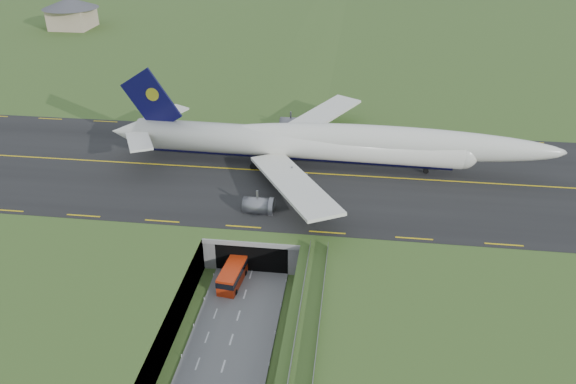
# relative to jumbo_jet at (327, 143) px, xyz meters

# --- Properties ---
(ground) EXTENTS (900.00, 900.00, 0.00)m
(ground) POSITION_rel_jumbo_jet_xyz_m (-10.15, -36.36, -11.22)
(ground) COLOR #3A5923
(ground) RESTS_ON ground
(airfield_deck) EXTENTS (800.00, 800.00, 6.00)m
(airfield_deck) POSITION_rel_jumbo_jet_xyz_m (-10.15, -36.36, -8.22)
(airfield_deck) COLOR gray
(airfield_deck) RESTS_ON ground
(trench_road) EXTENTS (12.00, 75.00, 0.20)m
(trench_road) POSITION_rel_jumbo_jet_xyz_m (-10.15, -43.86, -11.12)
(trench_road) COLOR slate
(trench_road) RESTS_ON ground
(taxiway) EXTENTS (800.00, 44.00, 0.18)m
(taxiway) POSITION_rel_jumbo_jet_xyz_m (-10.15, -3.36, -5.13)
(taxiway) COLOR black
(taxiway) RESTS_ON airfield_deck
(tunnel_portal) EXTENTS (17.00, 22.30, 6.00)m
(tunnel_portal) POSITION_rel_jumbo_jet_xyz_m (-10.15, -19.65, -7.88)
(tunnel_portal) COLOR gray
(tunnel_portal) RESTS_ON ground
(guideway) EXTENTS (3.00, 53.00, 7.05)m
(guideway) POSITION_rel_jumbo_jet_xyz_m (0.85, -55.47, -5.90)
(guideway) COLOR #A8A8A3
(guideway) RESTS_ON ground
(jumbo_jet) EXTENTS (90.02, 58.72, 19.43)m
(jumbo_jet) POSITION_rel_jumbo_jet_xyz_m (0.00, 0.00, 0.00)
(jumbo_jet) COLOR white
(jumbo_jet) RESTS_ON ground
(shuttle_tram) EXTENTS (3.68, 7.91, 3.12)m
(shuttle_tram) POSITION_rel_jumbo_jet_xyz_m (-12.61, -31.86, -9.51)
(shuttle_tram) COLOR red
(shuttle_tram) RESTS_ON ground
(service_building) EXTENTS (21.41, 21.41, 11.61)m
(service_building) POSITION_rel_jumbo_jet_xyz_m (-106.74, 110.54, 1.66)
(service_building) COLOR #C8AE91
(service_building) RESTS_ON ground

